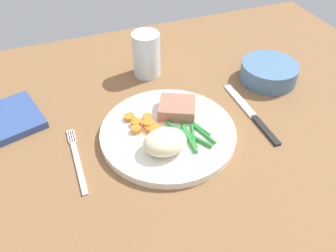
{
  "coord_description": "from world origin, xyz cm",
  "views": [
    {
      "loc": [
        -18.86,
        -46.1,
        48.57
      ],
      "look_at": [
        -1.86,
        -1.09,
        4.6
      ],
      "focal_mm": 36.65,
      "sensor_mm": 36.0,
      "label": 1
    }
  ],
  "objects": [
    {
      "name": "dining_table",
      "position": [
        0.0,
        0.0,
        1.0
      ],
      "size": [
        120.0,
        90.0,
        2.0
      ],
      "color": "brown",
      "rests_on": "ground"
    },
    {
      "name": "dinner_plate",
      "position": [
        -1.86,
        -1.09,
        2.8
      ],
      "size": [
        26.2,
        26.2,
        1.6
      ],
      "primitive_type": "cylinder",
      "color": "white",
      "rests_on": "dining_table"
    },
    {
      "name": "meat_portion",
      "position": [
        1.68,
        3.04,
        4.87
      ],
      "size": [
        9.26,
        8.9,
        2.54
      ],
      "primitive_type": "cube",
      "rotation": [
        0.0,
        0.0,
        -0.45
      ],
      "color": "#A86B56",
      "rests_on": "dinner_plate"
    },
    {
      "name": "mashed_potatoes",
      "position": [
        -4.22,
        -5.8,
        5.59
      ],
      "size": [
        7.96,
        6.35,
        3.98
      ],
      "primitive_type": "ellipsoid",
      "color": "beige",
      "rests_on": "dinner_plate"
    },
    {
      "name": "carrot_slices",
      "position": [
        -5.67,
        1.31,
        4.13
      ],
      "size": [
        5.87,
        7.76,
        1.29
      ],
      "color": "orange",
      "rests_on": "dinner_plate"
    },
    {
      "name": "green_beans",
      "position": [
        1.72,
        -4.19,
        3.97
      ],
      "size": [
        6.55,
        9.44,
        0.8
      ],
      "color": "#2D8C38",
      "rests_on": "dinner_plate"
    },
    {
      "name": "fork",
      "position": [
        -19.56,
        -1.35,
        2.2
      ],
      "size": [
        1.44,
        16.6,
        0.4
      ],
      "rotation": [
        0.0,
        0.0,
        0.02
      ],
      "color": "silver",
      "rests_on": "dining_table"
    },
    {
      "name": "knife",
      "position": [
        16.7,
        -1.37,
        2.2
      ],
      "size": [
        1.7,
        20.5,
        0.64
      ],
      "rotation": [
        0.0,
        0.0,
        -0.05
      ],
      "color": "black",
      "rests_on": "dining_table"
    },
    {
      "name": "water_glass",
      "position": [
        1.13,
        21.04,
        6.44
      ],
      "size": [
        6.44,
        6.44,
        10.47
      ],
      "color": "silver",
      "rests_on": "dining_table"
    },
    {
      "name": "salad_bowl",
      "position": [
        26.82,
        8.48,
        4.44
      ],
      "size": [
        13.03,
        13.03,
        4.33
      ],
      "color": "#4C7299",
      "rests_on": "dining_table"
    },
    {
      "name": "napkin",
      "position": [
        -31.12,
        14.04,
        2.78
      ],
      "size": [
        15.73,
        15.74,
        1.56
      ],
      "primitive_type": "cube",
      "rotation": [
        0.0,
        0.0,
        0.27
      ],
      "color": "#334C8C",
      "rests_on": "dining_table"
    }
  ]
}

